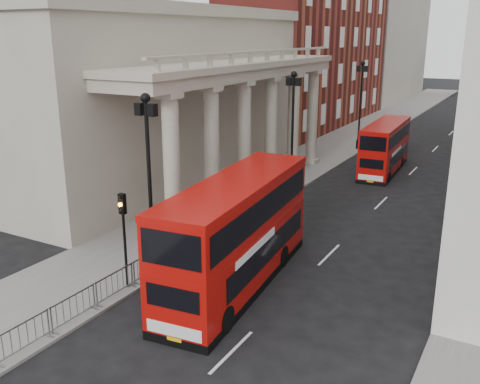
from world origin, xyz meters
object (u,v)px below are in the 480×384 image
at_px(lamp_post_mid, 293,122).
at_px(pedestrian_a, 230,188).
at_px(lamp_post_south, 149,172).
at_px(pedestrian_c, 272,179).
at_px(bus_near, 237,231).
at_px(lamp_post_north, 361,99).
at_px(traffic_light, 123,223).
at_px(pedestrian_b, 236,185).
at_px(bus_far, 385,146).

xyz_separation_m(lamp_post_mid, pedestrian_a, (-2.48, -4.49, -4.02)).
bearing_deg(lamp_post_mid, lamp_post_south, -90.00).
height_order(pedestrian_a, pedestrian_c, pedestrian_c).
bearing_deg(pedestrian_c, lamp_post_south, -68.08).
relative_size(lamp_post_mid, pedestrian_a, 5.37).
relative_size(lamp_post_mid, bus_near, 0.72).
relative_size(pedestrian_a, pedestrian_c, 1.00).
relative_size(lamp_post_mid, lamp_post_north, 1.00).
relative_size(traffic_light, pedestrian_b, 2.72).
xyz_separation_m(lamp_post_mid, bus_near, (4.11, -15.20, -2.37)).
distance_m(traffic_light, pedestrian_a, 13.95).
xyz_separation_m(lamp_post_south, bus_far, (4.48, 24.57, -2.81)).
relative_size(lamp_post_mid, bus_far, 0.88).
distance_m(lamp_post_mid, bus_near, 15.92).
bearing_deg(pedestrian_a, lamp_post_mid, 58.05).
relative_size(bus_near, bus_far, 1.22).
bearing_deg(pedestrian_b, pedestrian_c, -140.61).
bearing_deg(pedestrian_c, bus_far, 78.07).
height_order(lamp_post_mid, bus_far, lamp_post_mid).
xyz_separation_m(lamp_post_mid, pedestrian_c, (-1.03, -0.99, -4.01)).
bearing_deg(bus_near, bus_far, 83.44).
distance_m(lamp_post_south, bus_far, 25.14).
distance_m(bus_near, pedestrian_c, 15.20).
distance_m(lamp_post_north, pedestrian_b, 20.31).
height_order(lamp_post_south, pedestrian_c, lamp_post_south).
bearing_deg(traffic_light, bus_near, 35.16).
xyz_separation_m(bus_near, bus_far, (0.37, 23.77, -0.45)).
xyz_separation_m(bus_far, pedestrian_c, (-5.51, -9.56, -1.20)).
relative_size(lamp_post_south, pedestrian_c, 5.35).
bearing_deg(pedestrian_a, pedestrian_b, 84.33).
height_order(lamp_post_south, lamp_post_mid, same).
height_order(lamp_post_south, bus_near, lamp_post_south).
bearing_deg(lamp_post_north, pedestrian_c, -93.47).
height_order(lamp_post_south, bus_far, lamp_post_south).
height_order(lamp_post_mid, pedestrian_c, lamp_post_mid).
height_order(bus_near, bus_far, bus_near).
bearing_deg(pedestrian_a, bus_far, 58.95).
bearing_deg(pedestrian_c, lamp_post_north, 104.54).
height_order(traffic_light, pedestrian_b, traffic_light).
bearing_deg(lamp_post_mid, pedestrian_a, -118.94).
height_order(lamp_post_north, bus_far, lamp_post_north).
height_order(bus_near, pedestrian_c, bus_near).
bearing_deg(pedestrian_c, pedestrian_a, -94.53).
height_order(bus_far, pedestrian_c, bus_far).
xyz_separation_m(bus_far, pedestrian_b, (-6.92, -12.34, -1.19)).
bearing_deg(traffic_light, pedestrian_b, 100.13).
xyz_separation_m(lamp_post_mid, traffic_light, (0.10, -18.02, -1.80)).
relative_size(lamp_post_south, pedestrian_b, 5.27).
xyz_separation_m(lamp_post_north, pedestrian_a, (-2.48, -20.49, -4.02)).
xyz_separation_m(lamp_post_mid, lamp_post_north, (0.00, 16.00, 0.00)).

